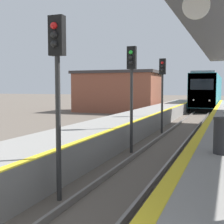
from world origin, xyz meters
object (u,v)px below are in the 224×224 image
at_px(signal_near, 57,73).
at_px(trash_bin, 223,136).
at_px(signal_mid, 132,79).
at_px(signal_far, 162,81).
at_px(train, 208,91).

relative_size(signal_near, trash_bin, 4.77).
relative_size(signal_near, signal_mid, 1.00).
height_order(signal_near, signal_mid, same).
bearing_deg(signal_far, trash_bin, -70.07).
bearing_deg(trash_bin, signal_mid, 132.45).
bearing_deg(signal_mid, trash_bin, -47.55).
bearing_deg(trash_bin, signal_near, -153.04).
distance_m(train, signal_mid, 29.91).
xyz_separation_m(signal_mid, signal_far, (0.08, 5.75, 0.00)).
height_order(signal_near, signal_far, same).
height_order(train, signal_mid, train).
distance_m(signal_near, trash_bin, 4.32).
relative_size(signal_far, trash_bin, 4.77).
relative_size(train, signal_near, 4.65).
distance_m(train, signal_near, 35.66).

